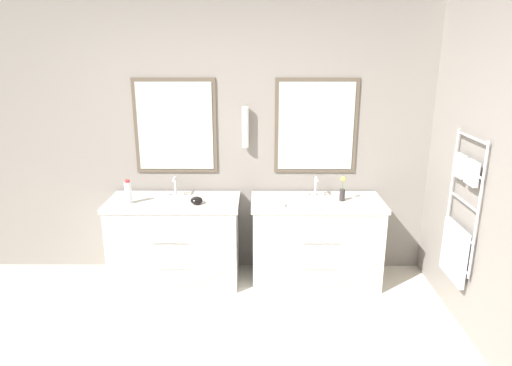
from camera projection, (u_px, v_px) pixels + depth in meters
wall_back at (218, 138)px, 4.28m from camera, size 5.60×0.14×2.60m
wall_right at (490, 171)px, 3.22m from camera, size 0.13×3.93×2.60m
vanity_left at (175, 241)px, 4.20m from camera, size 1.19×0.60×0.80m
vanity_right at (316, 242)px, 4.19m from camera, size 1.19×0.60×0.80m
faucet_left at (175, 187)px, 4.22m from camera, size 0.17×0.11×0.18m
faucet_right at (316, 187)px, 4.21m from camera, size 0.17×0.11×0.18m
toiletry_bottle at (128, 192)px, 4.01m from camera, size 0.06×0.06×0.22m
amenity_bowl at (197, 200)px, 4.01m from camera, size 0.11×0.11×0.06m
flower_vase at (342, 191)px, 4.07m from camera, size 0.05×0.05×0.23m
soap_dish at (279, 204)px, 3.96m from camera, size 0.11×0.07×0.04m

